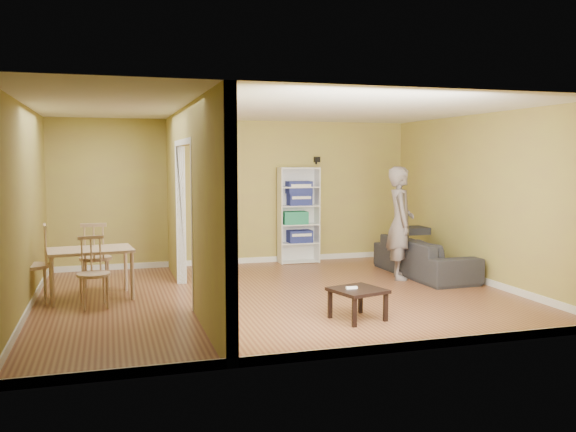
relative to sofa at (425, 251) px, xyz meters
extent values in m
plane|color=#90613B|center=(-2.70, -0.75, -0.41)|extent=(6.50, 6.50, 0.00)
plane|color=white|center=(-2.70, -0.75, 2.19)|extent=(6.50, 6.50, 0.00)
plane|color=#ADA545|center=(-2.70, 2.00, 0.89)|extent=(6.50, 0.00, 6.50)
plane|color=#ADA545|center=(-2.70, -3.50, 0.89)|extent=(6.50, 0.00, 6.50)
plane|color=#ADA545|center=(-5.95, -0.75, 0.89)|extent=(0.00, 5.50, 5.50)
plane|color=#ADA545|center=(0.55, -0.75, 0.89)|extent=(0.00, 5.50, 5.50)
cube|color=black|center=(-1.20, 1.94, 1.49)|extent=(0.10, 0.10, 0.10)
imported|color=#2F2F30|center=(0.00, 0.00, 0.00)|extent=(2.15, 0.96, 0.81)
imported|color=slate|center=(-0.50, -0.10, 0.65)|extent=(0.92, 0.82, 2.10)
cube|color=white|center=(-1.96, 1.81, 0.47)|extent=(0.02, 0.32, 1.76)
cube|color=white|center=(-1.24, 1.81, 0.47)|extent=(0.02, 0.32, 1.76)
cube|color=white|center=(-1.60, 1.96, 0.47)|extent=(0.74, 0.02, 1.76)
cube|color=white|center=(-1.60, 1.81, -0.39)|extent=(0.70, 0.32, 0.02)
cube|color=white|center=(-1.60, 1.81, -0.04)|extent=(0.70, 0.32, 0.02)
cube|color=white|center=(-1.60, 1.81, 0.30)|extent=(0.70, 0.32, 0.02)
cube|color=white|center=(-1.60, 1.81, 0.65)|extent=(0.70, 0.32, 0.02)
cube|color=white|center=(-1.60, 1.81, 0.99)|extent=(0.70, 0.32, 0.02)
cube|color=white|center=(-1.60, 1.81, 1.33)|extent=(0.70, 0.32, 0.02)
cube|color=navy|center=(-1.58, 1.81, 0.08)|extent=(0.44, 0.29, 0.22)
cube|color=#095842|center=(-1.68, 1.81, 0.43)|extent=(0.46, 0.30, 0.23)
cube|color=navy|center=(-1.59, 1.81, 0.76)|extent=(0.42, 0.27, 0.22)
cube|color=navy|center=(-1.60, 1.81, 1.00)|extent=(0.44, 0.29, 0.23)
cube|color=black|center=(-2.14, -2.24, -0.05)|extent=(0.56, 0.56, 0.04)
cube|color=black|center=(-2.37, -2.48, -0.24)|extent=(0.05, 0.05, 0.33)
cube|color=black|center=(-1.90, -2.48, -0.24)|extent=(0.05, 0.05, 0.33)
cube|color=black|center=(-2.37, -2.01, -0.24)|extent=(0.05, 0.05, 0.33)
cube|color=black|center=(-1.90, -2.01, -0.24)|extent=(0.05, 0.05, 0.33)
cube|color=white|center=(-2.21, -2.23, -0.02)|extent=(0.14, 0.04, 0.03)
cube|color=tan|center=(-5.21, -0.18, 0.26)|extent=(1.10, 0.74, 0.04)
cylinder|color=tan|center=(-5.71, -0.50, -0.08)|extent=(0.05, 0.05, 0.65)
cylinder|color=tan|center=(-4.70, -0.50, -0.08)|extent=(0.05, 0.05, 0.65)
cylinder|color=tan|center=(-5.71, 0.15, -0.08)|extent=(0.05, 0.05, 0.65)
cylinder|color=tan|center=(-4.70, 0.15, -0.08)|extent=(0.05, 0.05, 0.65)
camera|label=1|loc=(-4.95, -8.83, 1.51)|focal=38.00mm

